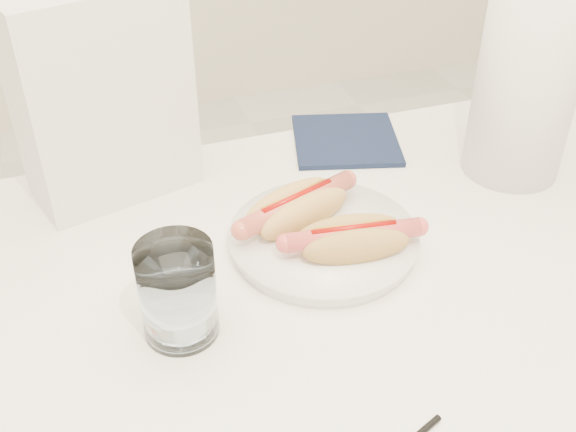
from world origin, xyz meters
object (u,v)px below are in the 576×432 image
object	(u,v)px
plate	(323,241)
hotdog_left	(297,208)
water_glass	(178,291)
paper_towel_roll	(529,71)
table	(301,376)
napkin_box	(102,93)
hotdog_right	(353,240)

from	to	relation	value
plate	hotdog_left	world-z (taller)	hotdog_left
water_glass	paper_towel_roll	bearing A→B (deg)	17.92
table	hotdog_left	bearing A→B (deg)	72.36
water_glass	napkin_box	world-z (taller)	napkin_box
hotdog_right	napkin_box	bearing A→B (deg)	139.72
paper_towel_roll	hotdog_right	bearing A→B (deg)	-157.24
table	napkin_box	xyz separation A→B (m)	(-0.14, 0.33, 0.19)
water_glass	napkin_box	bearing A→B (deg)	95.10
table	hotdog_left	world-z (taller)	hotdog_left
table	paper_towel_roll	xyz separation A→B (m)	(0.37, 0.20, 0.20)
hotdog_right	napkin_box	xyz separation A→B (m)	(-0.23, 0.25, 0.10)
water_glass	table	bearing A→B (deg)	-22.74
napkin_box	hotdog_left	bearing A→B (deg)	-58.47
paper_towel_roll	plate	bearing A→B (deg)	-165.59
plate	water_glass	world-z (taller)	water_glass
water_glass	napkin_box	xyz separation A→B (m)	(-0.03, 0.29, 0.08)
napkin_box	plate	bearing A→B (deg)	-60.24
plate	paper_towel_roll	xyz separation A→B (m)	(0.30, 0.08, 0.13)
plate	hotdog_right	size ratio (longest dim) A/B	1.39
plate	water_glass	distance (m)	0.20
table	paper_towel_roll	bearing A→B (deg)	28.61
hotdog_left	hotdog_right	bearing A→B (deg)	-82.47
table	plate	world-z (taller)	plate
water_glass	paper_towel_roll	world-z (taller)	paper_towel_roll
table	water_glass	distance (m)	0.16
table	napkin_box	world-z (taller)	napkin_box
table	hotdog_right	size ratio (longest dim) A/B	7.90
plate	water_glass	xyz separation A→B (m)	(-0.18, -0.08, 0.04)
plate	table	bearing A→B (deg)	-119.61
hotdog_right	table	bearing A→B (deg)	-129.07
paper_towel_roll	hotdog_left	bearing A→B (deg)	-172.08
hotdog_right	water_glass	size ratio (longest dim) A/B	1.46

